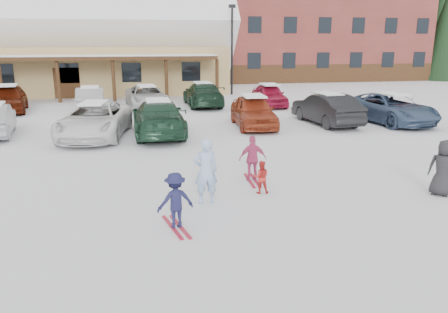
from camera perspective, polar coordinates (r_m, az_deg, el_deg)
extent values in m
plane|color=white|center=(11.21, -0.54, -6.32)|extent=(160.00, 160.00, 0.00)
cube|color=tan|center=(39.01, -21.78, 10.54)|extent=(28.00, 10.00, 3.60)
cube|color=#422814|center=(32.89, -23.92, 11.63)|extent=(25.20, 2.60, 0.25)
cube|color=white|center=(38.97, -22.33, 16.00)|extent=(29.12, 9.69, 9.69)
cube|color=maroon|center=(51.52, 9.84, 16.84)|extent=(24.00, 14.00, 12.00)
cube|color=maroon|center=(48.34, -8.37, 15.26)|extent=(7.00, 12.60, 9.00)
cube|color=#422814|center=(45.13, 12.68, 10.52)|extent=(24.00, 0.10, 1.80)
cylinder|color=black|center=(34.10, 1.04, 13.45)|extent=(0.16, 0.16, 6.41)
cube|color=black|center=(34.18, 1.07, 19.04)|extent=(0.50, 0.25, 0.25)
cylinder|color=black|center=(53.06, 26.47, 9.69)|extent=(0.60, 0.60, 1.32)
cone|color=black|center=(53.00, 27.19, 15.71)|extent=(4.84, 4.84, 9.90)
cylinder|color=black|center=(54.96, -2.68, 11.20)|extent=(0.60, 0.60, 1.08)
cone|color=black|center=(54.86, -2.74, 15.99)|extent=(3.96, 3.96, 8.10)
cylinder|color=black|center=(66.83, 22.01, 10.94)|extent=(0.60, 0.60, 1.38)
cone|color=black|center=(66.79, 22.52, 15.95)|extent=(5.06, 5.06, 10.35)
imported|color=#9EBCE8|center=(11.06, -2.41, -1.92)|extent=(0.65, 0.45, 1.72)
imported|color=red|center=(11.95, 4.85, -2.69)|extent=(0.50, 0.42, 0.92)
imported|color=#191A40|center=(9.73, -6.37, -5.74)|extent=(0.91, 0.65, 1.28)
cube|color=maroon|center=(9.97, -6.26, -9.11)|extent=(0.51, 1.41, 0.03)
imported|color=#C53F6F|center=(12.90, 3.76, -0.28)|extent=(0.82, 0.37, 1.37)
cube|color=maroon|center=(13.09, 3.71, -3.12)|extent=(0.26, 1.41, 0.03)
imported|color=#252427|center=(13.05, 26.70, -1.34)|extent=(0.88, 0.86, 1.53)
imported|color=white|center=(19.62, -16.51, 4.59)|extent=(3.23, 5.72, 1.51)
imported|color=#1A3D29|center=(19.48, -8.57, 5.02)|extent=(2.28, 5.38, 1.55)
imported|color=#9E391E|center=(21.23, 3.84, 5.92)|extent=(2.02, 4.54, 1.52)
imported|color=black|center=(22.47, 13.23, 6.08)|extent=(2.13, 4.81, 1.54)
imported|color=#394D6C|center=(23.79, 20.89, 5.90)|extent=(3.21, 5.63, 1.48)
imported|color=#581909|center=(28.61, -26.30, 6.80)|extent=(2.60, 4.86, 1.57)
imported|color=#A09FA4|center=(27.21, -17.02, 7.18)|extent=(1.81, 4.42, 1.42)
imported|color=silver|center=(27.74, -10.05, 7.69)|extent=(2.84, 5.20, 1.38)
imported|color=#163121|center=(28.06, -2.78, 8.10)|extent=(2.19, 5.19, 1.50)
imported|color=#AD193D|center=(28.21, 5.95, 7.97)|extent=(1.72, 4.11, 1.39)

